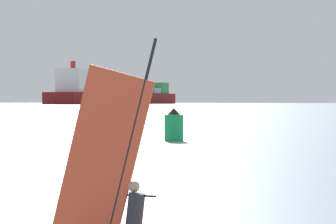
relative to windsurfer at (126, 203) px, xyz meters
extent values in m
cylinder|color=black|center=(0.08, -0.05, 1.14)|extent=(0.99, 0.62, 4.02)
cube|color=#E54C2D|center=(-0.45, 0.27, 0.81)|extent=(1.96, 1.19, 3.72)
cylinder|color=black|center=(-0.06, 0.04, 0.15)|extent=(1.23, 0.75, 0.04)
cylinder|color=#2D2D33|center=(0.15, -0.09, -0.33)|extent=(0.54, 0.50, 1.10)
sphere|color=tan|center=(0.15, -0.09, 0.32)|extent=(0.22, 0.22, 0.22)
cube|color=maroon|center=(63.65, 661.31, 3.80)|extent=(127.34, 163.87, 9.58)
cube|color=silver|center=(24.20, 605.34, 17.89)|extent=(28.34, 27.33, 18.60)
cylinder|color=red|center=(24.20, 605.34, 30.19)|extent=(4.00, 4.00, 6.00)
cube|color=red|center=(49.48, 641.21, 12.50)|extent=(29.46, 26.67, 7.80)
cube|color=#59388C|center=(58.68, 654.26, 11.20)|extent=(29.46, 26.67, 5.20)
cube|color=#59388C|center=(67.87, 667.30, 13.80)|extent=(29.46, 26.67, 10.40)
cube|color=#99999E|center=(77.07, 680.35, 9.90)|extent=(29.46, 26.67, 2.60)
cube|color=#1E66AD|center=(86.26, 693.39, 9.90)|extent=(29.46, 26.67, 2.60)
cube|color=#99999E|center=(95.45, 706.44, 11.20)|extent=(29.46, 26.67, 5.20)
cube|color=#2D8C47|center=(104.65, 719.48, 13.80)|extent=(29.46, 26.67, 10.40)
cylinder|color=#19994C|center=(8.02, 41.22, -0.03)|extent=(1.38, 1.38, 1.93)
cone|color=black|center=(8.02, 41.22, 1.19)|extent=(0.97, 0.97, 0.50)
camera|label=1|loc=(-1.62, -14.88, 1.96)|focal=83.62mm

